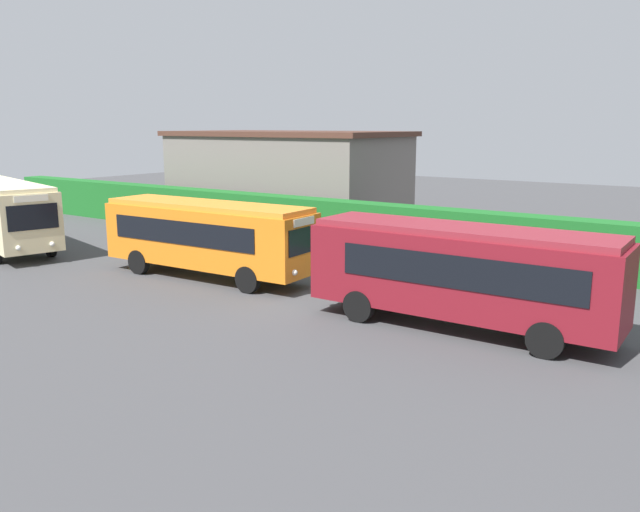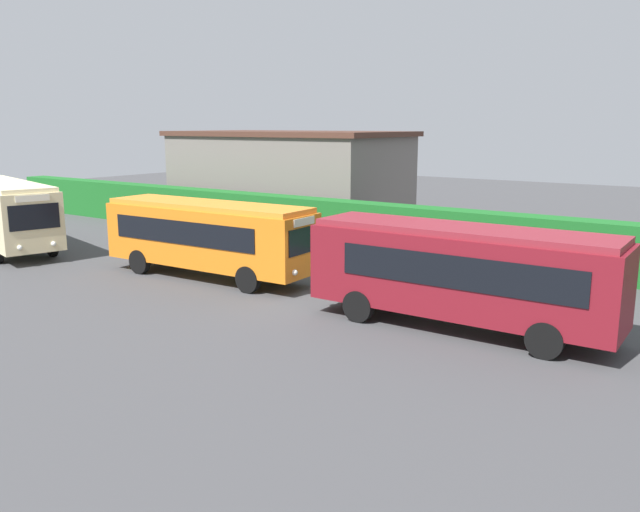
{
  "view_description": "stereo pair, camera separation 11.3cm",
  "coord_description": "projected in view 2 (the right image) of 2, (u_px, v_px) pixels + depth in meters",
  "views": [
    {
      "loc": [
        11.75,
        -17.62,
        6.03
      ],
      "look_at": [
        -0.39,
        -0.17,
        1.67
      ],
      "focal_mm": 36.12,
      "sensor_mm": 36.0,
      "label": 1
    },
    {
      "loc": [
        11.84,
        -17.56,
        6.03
      ],
      "look_at": [
        -0.39,
        -0.17,
        1.67
      ],
      "focal_mm": 36.12,
      "sensor_mm": 36.0,
      "label": 2
    }
  ],
  "objects": [
    {
      "name": "hedge_row",
      "position": [
        443.0,
        235.0,
        28.85
      ],
      "size": [
        64.27,
        1.31,
        2.34
      ],
      "primitive_type": "cube",
      "color": "#1A6322",
      "rests_on": "ground_plane"
    },
    {
      "name": "bus_cream",
      "position": [
        5.0,
        211.0,
        31.03
      ],
      "size": [
        9.65,
        4.83,
        3.33
      ],
      "rotation": [
        0.0,
        0.0,
        -0.26
      ],
      "color": "beige",
      "rests_on": "ground_plane"
    },
    {
      "name": "traffic_cone",
      "position": [
        218.0,
        235.0,
        34.02
      ],
      "size": [
        0.36,
        0.36,
        0.6
      ],
      "primitive_type": "cone",
      "color": "orange",
      "rests_on": "ground_plane"
    },
    {
      "name": "person_left",
      "position": [
        444.0,
        272.0,
        22.4
      ],
      "size": [
        0.41,
        0.46,
        1.82
      ],
      "rotation": [
        0.0,
        0.0,
        2.66
      ],
      "color": "#334C8C",
      "rests_on": "ground_plane"
    },
    {
      "name": "bus_maroon",
      "position": [
        460.0,
        271.0,
        18.99
      ],
      "size": [
        9.33,
        2.54,
        3.11
      ],
      "rotation": [
        0.0,
        0.0,
        3.15
      ],
      "color": "maroon",
      "rests_on": "ground_plane"
    },
    {
      "name": "bus_orange",
      "position": [
        208.0,
        234.0,
        25.52
      ],
      "size": [
        9.4,
        2.71,
        3.01
      ],
      "rotation": [
        0.0,
        0.0,
        0.04
      ],
      "color": "orange",
      "rests_on": "ground_plane"
    },
    {
      "name": "depot_building",
      "position": [
        289.0,
        177.0,
        40.14
      ],
      "size": [
        14.49,
        7.86,
        5.63
      ],
      "color": "slate",
      "rests_on": "ground_plane"
    },
    {
      "name": "ground_plane",
      "position": [
        332.0,
        304.0,
        21.95
      ],
      "size": [
        104.54,
        104.54,
        0.0
      ],
      "primitive_type": "plane",
      "color": "#424244"
    }
  ]
}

